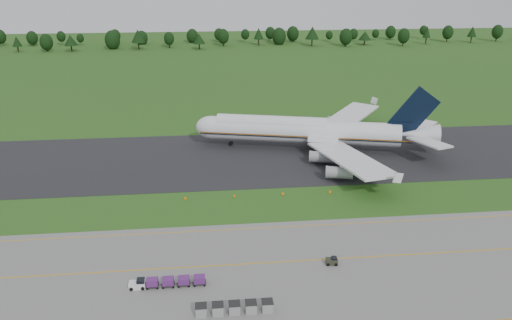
{
  "coord_description": "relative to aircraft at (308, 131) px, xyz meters",
  "views": [
    {
      "loc": [
        -6.12,
        -93.86,
        47.07
      ],
      "look_at": [
        3.8,
        2.0,
        9.44
      ],
      "focal_mm": 35.0,
      "sensor_mm": 36.0,
      "label": 1
    }
  ],
  "objects": [
    {
      "name": "aircraft",
      "position": [
        0.0,
        0.0,
        0.0
      ],
      "size": [
        66.37,
        62.57,
        18.57
      ],
      "color": "white",
      "rests_on": "ground"
    },
    {
      "name": "utility_cart",
      "position": [
        -7.25,
        -56.33,
        -4.73
      ],
      "size": [
        2.03,
        1.35,
        1.06
      ],
      "color": "#2B2D1F",
      "rests_on": "apron"
    },
    {
      "name": "apron",
      "position": [
        -21.24,
        -66.77,
        -5.27
      ],
      "size": [
        300.0,
        52.0,
        0.06
      ],
      "primitive_type": "cube",
      "color": "slate",
      "rests_on": "ground"
    },
    {
      "name": "apron_markings",
      "position": [
        -21.24,
        -59.75,
        -5.24
      ],
      "size": [
        300.0,
        30.2,
        0.01
      ],
      "color": "#CE930C",
      "rests_on": "apron"
    },
    {
      "name": "edge_markers",
      "position": [
        -16.62,
        -28.61,
        -5.03
      ],
      "size": [
        32.31,
        0.3,
        0.6
      ],
      "color": "orange",
      "rests_on": "ground"
    },
    {
      "name": "ground",
      "position": [
        -21.24,
        -32.77,
        -5.3
      ],
      "size": [
        600.0,
        600.0,
        0.0
      ],
      "primitive_type": "plane",
      "color": "#265118",
      "rests_on": "ground"
    },
    {
      "name": "baggage_train",
      "position": [
        -34.57,
        -59.74,
        -4.47
      ],
      "size": [
        11.92,
        1.52,
        1.47
      ],
      "color": "white",
      "rests_on": "apron"
    },
    {
      "name": "tree_line",
      "position": [
        -33.87,
        186.17,
        0.93
      ],
      "size": [
        530.12,
        23.3,
        11.97
      ],
      "color": "black",
      "rests_on": "ground"
    },
    {
      "name": "taxiway",
      "position": [
        -21.24,
        -4.77,
        -5.26
      ],
      "size": [
        300.0,
        40.0,
        0.08
      ],
      "primitive_type": "cube",
      "color": "black",
      "rests_on": "ground"
    },
    {
      "name": "uld_row",
      "position": [
        -24.35,
        -67.29,
        -4.41
      ],
      "size": [
        11.29,
        1.69,
        1.67
      ],
      "color": "gray",
      "rests_on": "apron"
    }
  ]
}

